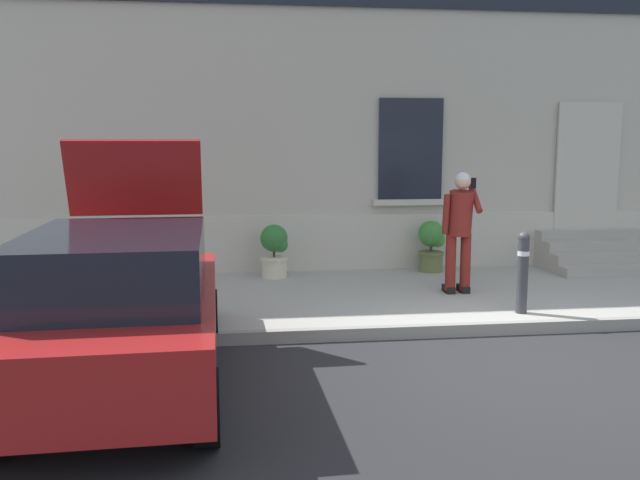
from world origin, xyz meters
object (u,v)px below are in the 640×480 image
bollard_far_left (168,278)px  planter_terracotta (105,252)px  planter_cream (275,250)px  planter_olive (432,245)px  hatchback_car_red (120,305)px  bollard_near_person (523,269)px  person_on_phone (460,225)px

bollard_far_left → planter_terracotta: (-1.24, 2.76, -0.11)m
bollard_far_left → planter_cream: size_ratio=1.22×
planter_olive → bollard_far_left: bearing=-144.8°
hatchback_car_red → planter_olive: bearing=46.0°
planter_olive → bollard_near_person: bearing=-83.6°
hatchback_car_red → planter_cream: (1.70, 4.32, -0.19)m
hatchback_car_red → planter_terracotta: size_ratio=4.78×
bollard_near_person → person_on_phone: (-0.43, 1.17, 0.44)m
bollard_far_left → planter_olive: bollard_far_left is taller
bollard_far_left → person_on_phone: person_on_phone is taller
person_on_phone → planter_cream: 3.01m
planter_olive → planter_cream: bearing=-175.9°
bollard_near_person → bollard_far_left: bearing=180.0°
hatchback_car_red → bollard_far_left: (0.28, 1.63, -0.09)m
planter_terracotta → planter_cream: (2.66, -0.08, 0.00)m
hatchback_car_red → bollard_near_person: (4.67, 1.63, -0.09)m
bollard_near_person → bollard_far_left: (-4.39, 0.00, 0.00)m
bollard_near_person → planter_cream: (-2.98, 2.68, -0.11)m
planter_cream → planter_olive: same height
bollard_near_person → planter_terracotta: size_ratio=1.22×
person_on_phone → planter_olive: size_ratio=2.03×
hatchback_car_red → person_on_phone: bearing=33.5°
person_on_phone → planter_terracotta: size_ratio=2.03×
planter_terracotta → planter_cream: bearing=-1.7°
planter_cream → bollard_far_left: bearing=-117.8°
hatchback_car_red → person_on_phone: 5.10m
hatchback_car_red → bollard_near_person: hatchback_car_red is taller
bollard_near_person → person_on_phone: person_on_phone is taller
hatchback_car_red → planter_terracotta: (-0.96, 4.40, -0.19)m
hatchback_car_red → bollard_far_left: 1.66m
bollard_near_person → planter_cream: bollard_near_person is taller
planter_terracotta → planter_olive: size_ratio=1.00×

